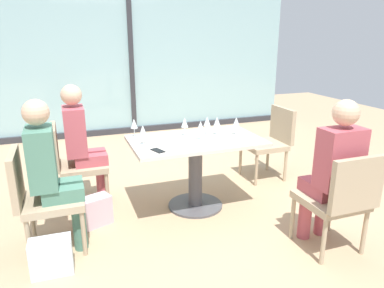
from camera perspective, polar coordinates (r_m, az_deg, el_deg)
The scene contains 21 objects.
ground_plane at distance 3.80m, azimuth 0.53°, elevation -9.84°, with size 12.00×12.00×0.00m, color tan.
window_wall_backdrop at distance 6.50m, azimuth -9.64°, elevation 12.32°, with size 5.91×0.10×2.70m.
dining_table_main at distance 3.59m, azimuth 0.55°, elevation -2.25°, with size 1.28×0.77×0.73m.
chair_far_left at distance 3.83m, azimuth -18.46°, elevation -2.48°, with size 0.50×0.46×0.87m.
chair_side_end at distance 3.13m, azimuth -23.08°, elevation -7.40°, with size 0.50×0.46×0.87m.
chair_front_right at distance 3.07m, azimuth 22.47°, elevation -7.77°, with size 0.46×0.50×0.87m.
chair_far_right at distance 4.49m, azimuth 12.43°, elevation 0.86°, with size 0.50×0.46×0.87m.
person_far_left at distance 3.77m, azimuth -17.09°, elevation 0.60°, with size 0.39×0.34×1.26m.
person_side_end at distance 3.05m, azimuth -21.48°, elevation -3.71°, with size 0.39×0.34×1.26m.
person_front_right at distance 3.07m, azimuth 21.54°, elevation -3.56°, with size 0.34×0.39×1.26m.
wine_glass_0 at distance 3.62m, azimuth -1.18°, elevation 3.36°, with size 0.07×0.07×0.18m.
wine_glass_1 at distance 3.68m, azimuth 2.42°, elevation 3.56°, with size 0.07×0.07×0.18m.
wine_glass_2 at distance 3.67m, azimuth 4.01°, elevation 3.53°, with size 0.07×0.07×0.18m.
wine_glass_3 at distance 3.48m, azimuth 1.37°, elevation 2.81°, with size 0.07×0.07×0.18m.
wine_glass_4 at distance 3.62m, azimuth -9.21°, elevation 3.16°, with size 0.07×0.07×0.18m.
wine_glass_5 at distance 3.35m, azimuth -7.82°, elevation 2.09°, with size 0.07×0.07×0.18m.
wine_glass_6 at distance 3.68m, azimuth 7.05°, elevation 3.45°, with size 0.07×0.07×0.18m.
coffee_cup at distance 3.62m, azimuth 5.30°, elevation 1.88°, with size 0.08×0.08×0.09m, color white.
cell_phone_on_table at distance 3.18m, azimuth -5.47°, elevation -1.04°, with size 0.07×0.14×0.01m, color black.
handbag_0 at distance 3.51m, azimuth -15.25°, elevation -10.29°, with size 0.30×0.16×0.28m, color beige.
handbag_1 at distance 2.97m, azimuth -21.46°, elevation -16.32°, with size 0.30×0.16×0.28m, color silver.
Camera 1 is at (-1.20, -3.17, 1.72)m, focal length 33.53 mm.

